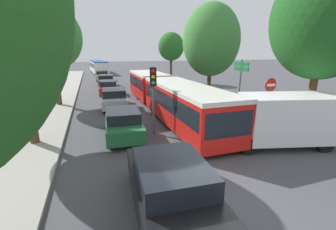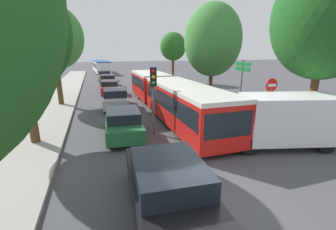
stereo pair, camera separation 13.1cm
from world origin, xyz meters
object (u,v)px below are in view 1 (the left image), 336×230
articulated_bus (166,93)px  queued_car_black (171,186)px  queued_car_green (123,123)px  tree_right_far (171,47)px  queued_car_tan (103,76)px  queued_car_red (108,87)px  queued_car_graphite (106,81)px  tree_left_far (51,37)px  tree_right_mid (211,40)px  tree_left_mid (16,31)px  direction_sign_post (241,75)px  white_van (284,119)px  city_bus_rear (98,66)px  traffic_light (153,86)px  queued_car_silver (114,98)px  tree_right_near (323,23)px  no_entry_sign (269,96)px

articulated_bus → queued_car_black: bearing=-17.3°
queued_car_green → tree_right_far: bearing=-22.1°
queued_car_tan → queued_car_red: bearing=-176.5°
queued_car_graphite → tree_left_far: tree_left_far is taller
queued_car_green → tree_right_mid: size_ratio=0.49×
tree_left_mid → tree_right_mid: bearing=30.6°
direction_sign_post → tree_left_mid: bearing=5.1°
queued_car_green → white_van: (6.64, -3.44, 0.54)m
tree_left_mid → articulated_bus: bearing=26.6°
queued_car_red → city_bus_rear: bearing=3.9°
queued_car_black → traffic_light: bearing=-7.2°
queued_car_graphite → queued_car_tan: 6.58m
traffic_light → tree_left_far: bearing=-134.6°
queued_car_red → queued_car_silver: bearing=-176.2°
articulated_bus → tree_left_mid: tree_left_mid is taller
tree_right_near → direction_sign_post: bearing=94.5°
traffic_light → direction_sign_post: (7.15, 2.87, 0.05)m
city_bus_rear → articulated_bus: bearing=-178.0°
tree_left_far → tree_right_near: size_ratio=0.90×
no_entry_sign → tree_right_far: (1.69, 20.23, 2.90)m
queued_car_graphite → tree_left_mid: tree_left_mid is taller
queued_car_tan → direction_sign_post: (8.40, -21.55, 1.83)m
city_bus_rear → queued_car_green: (-0.19, -36.85, -0.71)m
queued_car_green → tree_left_far: (-3.85, 8.22, 4.43)m
queued_car_tan → tree_right_near: tree_right_near is taller
no_entry_sign → city_bus_rear: bearing=-169.3°
queued_car_green → traffic_light: size_ratio=1.20×
queued_car_black → tree_left_far: tree_left_far is taller
queued_car_black → queued_car_red: (-0.19, 18.33, -0.07)m
no_entry_sign → tree_left_mid: 11.95m
queued_car_graphite → tree_left_far: (-4.19, -9.44, 4.40)m
queued_car_black → direction_sign_post: 12.16m
no_entry_sign → articulated_bus: bearing=-144.8°
queued_car_silver → tree_left_mid: 8.49m
tree_left_far → white_van: bearing=-48.0°
white_van → tree_right_mid: (2.46, 11.36, 3.86)m
white_van → tree_right_far: size_ratio=0.80×
queued_car_silver → tree_left_mid: tree_left_mid is taller
no_entry_sign → direction_sign_post: bearing=163.5°
queued_car_graphite → queued_car_tan: (-0.07, 6.58, -0.01)m
tree_left_far → tree_right_far: 16.65m
tree_left_far → articulated_bus: bearing=-30.1°
queued_car_graphite → direction_sign_post: bearing=-147.0°
direction_sign_post → tree_left_mid: 13.14m
traffic_light → tree_right_mid: (7.57, 8.11, 2.60)m
city_bus_rear → queued_car_tan: 12.63m
city_bus_rear → queued_car_green: 36.85m
queued_car_graphite → queued_car_silver: bearing=-176.9°
city_bus_rear → tree_left_mid: 37.08m
queued_car_silver → queued_car_graphite: size_ratio=1.01×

